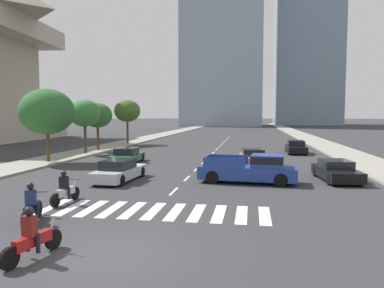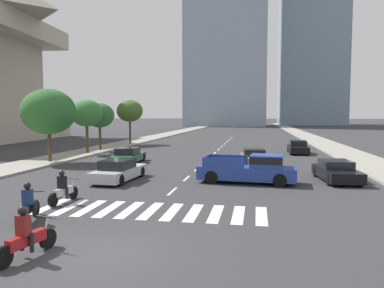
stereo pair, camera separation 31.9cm
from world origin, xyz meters
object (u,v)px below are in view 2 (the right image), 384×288
(motorcycle_third, at_px, (26,238))
(motorcycle_lead, at_px, (63,190))
(street_tree_nearest, at_px, (49,112))
(street_tree_fourth, at_px, (130,111))
(street_tree_third, at_px, (100,115))
(sedan_black_4, at_px, (298,148))
(street_tree_second, at_px, (87,113))
(motorcycle_trailing, at_px, (29,206))
(sedan_silver_1, at_px, (119,171))
(sedan_black_3, at_px, (336,171))
(pickup_truck, at_px, (252,169))
(sedan_gold_0, at_px, (254,158))
(sedan_green_2, at_px, (128,156))

(motorcycle_third, bearing_deg, motorcycle_lead, 32.24)
(motorcycle_lead, height_order, street_tree_nearest, street_tree_nearest)
(street_tree_fourth, bearing_deg, street_tree_third, -90.00)
(sedan_black_4, relative_size, street_tree_second, 0.87)
(motorcycle_trailing, distance_m, motorcycle_third, 3.85)
(motorcycle_third, relative_size, street_tree_nearest, 0.37)
(sedan_silver_1, xyz_separation_m, street_tree_fourth, (-8.62, 26.79, 3.88))
(motorcycle_lead, relative_size, sedan_black_3, 0.46)
(pickup_truck, relative_size, street_tree_fourth, 0.99)
(sedan_silver_1, relative_size, sedan_black_3, 1.04)
(pickup_truck, height_order, sedan_black_4, pickup_truck)
(sedan_silver_1, xyz_separation_m, sedan_black_3, (12.90, 2.18, -0.02))
(motorcycle_trailing, height_order, sedan_gold_0, motorcycle_trailing)
(sedan_green_2, xyz_separation_m, street_tree_nearest, (-6.36, -1.16, 3.63))
(sedan_black_3, height_order, street_tree_second, street_tree_second)
(sedan_gold_0, xyz_separation_m, street_tree_nearest, (-16.59, -0.88, 3.60))
(sedan_gold_0, distance_m, sedan_silver_1, 11.17)
(street_tree_third, bearing_deg, sedan_green_2, -54.48)
(street_tree_nearest, height_order, street_tree_third, street_tree_nearest)
(sedan_silver_1, relative_size, sedan_green_2, 1.00)
(sedan_black_4, xyz_separation_m, street_tree_nearest, (-20.97, -11.27, 3.61))
(sedan_black_3, distance_m, street_tree_second, 24.75)
(street_tree_second, distance_m, street_tree_third, 3.15)
(sedan_black_3, height_order, street_tree_fourth, street_tree_fourth)
(pickup_truck, distance_m, sedan_gold_0, 7.29)
(street_tree_third, distance_m, street_tree_fourth, 9.79)
(motorcycle_lead, xyz_separation_m, sedan_gold_0, (8.35, 13.69, 0.03))
(pickup_truck, bearing_deg, street_tree_second, 146.43)
(sedan_gold_0, bearing_deg, street_tree_second, -115.98)
(pickup_truck, distance_m, sedan_black_3, 5.27)
(street_tree_nearest, distance_m, street_tree_fourth, 19.84)
(motorcycle_lead, height_order, sedan_green_2, motorcycle_lead)
(motorcycle_trailing, height_order, street_tree_fourth, street_tree_fourth)
(motorcycle_third, xyz_separation_m, street_tree_second, (-10.55, 25.94, 3.54))
(motorcycle_lead, relative_size, pickup_truck, 0.37)
(motorcycle_lead, distance_m, street_tree_second, 21.67)
(street_tree_second, bearing_deg, motorcycle_lead, -67.34)
(sedan_black_4, bearing_deg, sedan_green_2, -55.08)
(pickup_truck, distance_m, street_tree_third, 23.53)
(sedan_gold_0, distance_m, street_tree_third, 19.24)
(sedan_silver_1, height_order, street_tree_fourth, street_tree_fourth)
(motorcycle_trailing, xyz_separation_m, street_tree_fourth, (-8.49, 35.61, 3.89))
(sedan_silver_1, distance_m, street_tree_fourth, 28.41)
(motorcycle_trailing, bearing_deg, sedan_black_4, -40.45)
(sedan_gold_0, bearing_deg, street_tree_fourth, -144.78)
(sedan_silver_1, distance_m, street_tree_third, 19.35)
(street_tree_third, relative_size, street_tree_fourth, 0.88)
(street_tree_second, bearing_deg, sedan_black_4, 11.69)
(motorcycle_third, height_order, pickup_truck, pickup_truck)
(motorcycle_trailing, xyz_separation_m, street_tree_third, (-8.49, 25.83, 3.31))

